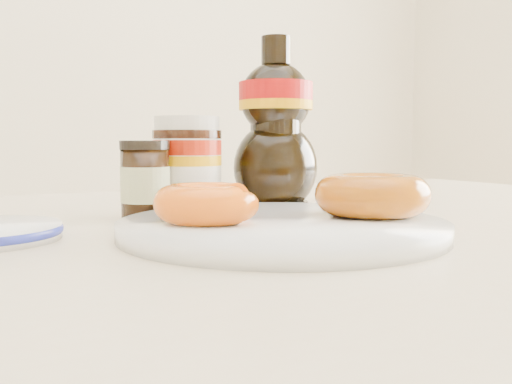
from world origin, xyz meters
name	(u,v)px	position (x,y,z in m)	size (l,w,h in m)	color
dining_table	(247,305)	(0.00, 0.10, 0.67)	(1.40, 0.90, 0.75)	beige
plate	(282,227)	(0.00, 0.02, 0.76)	(0.29, 0.29, 0.01)	white
donut_bitten	(207,203)	(-0.07, 0.04, 0.78)	(0.09, 0.09, 0.03)	#EE4D0D
donut_whole	(372,195)	(0.09, 0.01, 0.78)	(0.11, 0.11, 0.04)	#AC570B
nutella_jar	(187,161)	(-0.02, 0.21, 0.81)	(0.08, 0.08, 0.11)	white
syrup_bottle	(276,123)	(0.10, 0.21, 0.86)	(0.11, 0.09, 0.21)	black
dark_jar	(145,181)	(-0.08, 0.18, 0.79)	(0.05, 0.05, 0.08)	black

